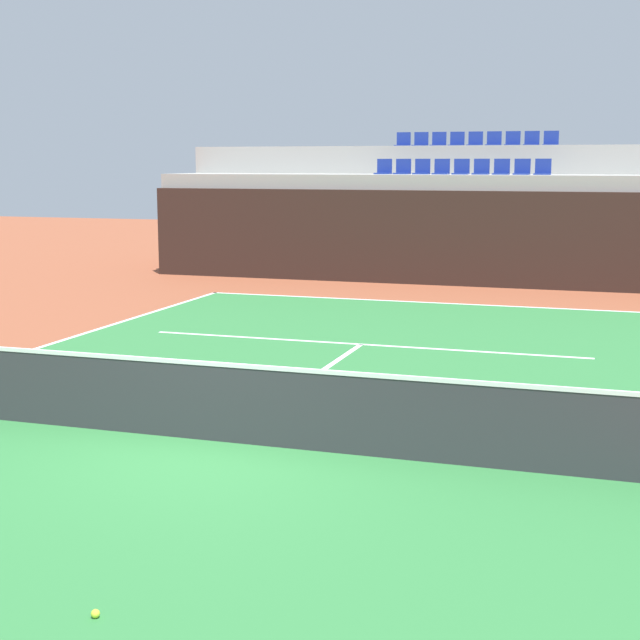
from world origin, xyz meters
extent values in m
plane|color=brown|center=(0.00, 0.00, 0.00)|extent=(80.00, 80.00, 0.00)
cube|color=#2D7238|center=(0.00, 0.00, 0.01)|extent=(11.00, 24.00, 0.01)
cube|color=white|center=(0.00, 11.95, 0.01)|extent=(11.00, 0.10, 0.00)
cube|color=white|center=(0.00, 6.40, 0.01)|extent=(8.26, 0.10, 0.00)
cube|color=white|center=(0.00, 3.20, 0.01)|extent=(0.10, 6.40, 0.00)
cube|color=black|center=(0.00, 15.40, 1.28)|extent=(17.54, 0.30, 2.57)
cube|color=#9E9E99|center=(0.00, 16.75, 1.49)|extent=(17.54, 2.40, 2.98)
cube|color=#9E9E99|center=(0.00, 19.15, 1.91)|extent=(17.54, 2.40, 3.81)
cube|color=navy|center=(-2.26, 16.75, 3.00)|extent=(0.44, 0.44, 0.04)
cube|color=navy|center=(-2.26, 16.95, 3.22)|extent=(0.44, 0.04, 0.40)
cube|color=navy|center=(-1.69, 16.75, 3.00)|extent=(0.44, 0.44, 0.04)
cube|color=navy|center=(-1.69, 16.95, 3.22)|extent=(0.44, 0.04, 0.40)
cube|color=navy|center=(-1.13, 16.75, 3.00)|extent=(0.44, 0.44, 0.04)
cube|color=navy|center=(-1.13, 16.95, 3.22)|extent=(0.44, 0.04, 0.40)
cube|color=navy|center=(-0.56, 16.75, 3.00)|extent=(0.44, 0.44, 0.04)
cube|color=navy|center=(-0.56, 16.95, 3.22)|extent=(0.44, 0.04, 0.40)
cube|color=navy|center=(0.00, 16.75, 3.00)|extent=(0.44, 0.44, 0.04)
cube|color=navy|center=(0.00, 16.95, 3.22)|extent=(0.44, 0.04, 0.40)
cube|color=navy|center=(0.56, 16.75, 3.00)|extent=(0.44, 0.44, 0.04)
cube|color=navy|center=(0.56, 16.95, 3.22)|extent=(0.44, 0.04, 0.40)
cube|color=navy|center=(1.13, 16.75, 3.00)|extent=(0.44, 0.44, 0.04)
cube|color=navy|center=(1.13, 16.95, 3.22)|extent=(0.44, 0.04, 0.40)
cube|color=navy|center=(1.69, 16.75, 3.00)|extent=(0.44, 0.44, 0.04)
cube|color=navy|center=(1.69, 16.95, 3.22)|extent=(0.44, 0.04, 0.40)
cube|color=navy|center=(2.26, 16.75, 3.00)|extent=(0.44, 0.44, 0.04)
cube|color=navy|center=(2.26, 16.95, 3.22)|extent=(0.44, 0.04, 0.40)
cube|color=navy|center=(-2.26, 19.15, 3.83)|extent=(0.44, 0.44, 0.04)
cube|color=navy|center=(-2.26, 19.35, 4.05)|extent=(0.44, 0.04, 0.40)
cube|color=navy|center=(-1.69, 19.15, 3.83)|extent=(0.44, 0.44, 0.04)
cube|color=navy|center=(-1.69, 19.35, 4.05)|extent=(0.44, 0.04, 0.40)
cube|color=navy|center=(-1.13, 19.15, 3.83)|extent=(0.44, 0.44, 0.04)
cube|color=navy|center=(-1.13, 19.35, 4.05)|extent=(0.44, 0.04, 0.40)
cube|color=navy|center=(-0.56, 19.15, 3.83)|extent=(0.44, 0.44, 0.04)
cube|color=navy|center=(-0.56, 19.35, 4.05)|extent=(0.44, 0.04, 0.40)
cube|color=navy|center=(0.00, 19.15, 3.83)|extent=(0.44, 0.44, 0.04)
cube|color=navy|center=(0.00, 19.35, 4.05)|extent=(0.44, 0.04, 0.40)
cube|color=navy|center=(0.56, 19.15, 3.83)|extent=(0.44, 0.44, 0.04)
cube|color=navy|center=(0.56, 19.35, 4.05)|extent=(0.44, 0.04, 0.40)
cube|color=navy|center=(1.13, 19.15, 3.83)|extent=(0.44, 0.44, 0.04)
cube|color=navy|center=(1.13, 19.35, 4.05)|extent=(0.44, 0.04, 0.40)
cube|color=navy|center=(1.69, 19.15, 3.83)|extent=(0.44, 0.44, 0.04)
cube|color=navy|center=(1.69, 19.35, 4.05)|extent=(0.44, 0.04, 0.40)
cube|color=navy|center=(2.26, 19.15, 3.83)|extent=(0.44, 0.44, 0.04)
cube|color=navy|center=(2.26, 19.35, 4.05)|extent=(0.44, 0.04, 0.40)
cube|color=#333338|center=(0.00, 0.00, 0.47)|extent=(10.90, 0.02, 0.92)
cube|color=white|center=(0.00, 0.00, 0.96)|extent=(10.90, 0.04, 0.05)
sphere|color=#CCE033|center=(0.97, -4.35, 0.04)|extent=(0.07, 0.07, 0.07)
camera|label=1|loc=(4.54, -9.97, 3.31)|focal=52.81mm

